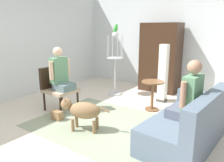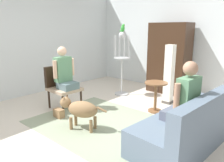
{
  "view_description": "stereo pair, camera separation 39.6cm",
  "coord_description": "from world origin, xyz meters",
  "px_view_note": "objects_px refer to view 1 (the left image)",
  "views": [
    {
      "loc": [
        2.25,
        -2.92,
        1.71
      ],
      "look_at": [
        0.02,
        0.22,
        0.77
      ],
      "focal_mm": 35.03,
      "sensor_mm": 36.0,
      "label": 1
    },
    {
      "loc": [
        2.56,
        -2.68,
        1.71
      ],
      "look_at": [
        0.02,
        0.22,
        0.77
      ],
      "focal_mm": 35.03,
      "sensor_mm": 36.0,
      "label": 2
    }
  ],
  "objects_px": {
    "armchair": "(56,85)",
    "parrot": "(116,28)",
    "round_end_table": "(152,92)",
    "bird_cage_stand": "(115,62)",
    "person_on_couch": "(189,96)",
    "person_on_armchair": "(60,73)",
    "column_lamp": "(163,74)",
    "armoire_cabinet": "(160,58)",
    "handbag": "(57,115)",
    "dog": "(82,110)",
    "couch": "(190,125)"
  },
  "relations": [
    {
      "from": "armchair",
      "to": "parrot",
      "type": "height_order",
      "value": "parrot"
    },
    {
      "from": "round_end_table",
      "to": "bird_cage_stand",
      "type": "bearing_deg",
      "value": 159.35
    },
    {
      "from": "person_on_couch",
      "to": "person_on_armchair",
      "type": "relative_size",
      "value": 1.0
    },
    {
      "from": "column_lamp",
      "to": "armoire_cabinet",
      "type": "xyz_separation_m",
      "value": [
        -0.44,
        0.84,
        0.25
      ]
    },
    {
      "from": "person_on_couch",
      "to": "person_on_armchair",
      "type": "xyz_separation_m",
      "value": [
        -2.56,
        -0.14,
        0.06
      ]
    },
    {
      "from": "person_on_armchair",
      "to": "person_on_couch",
      "type": "bearing_deg",
      "value": 3.03
    },
    {
      "from": "person_on_armchair",
      "to": "parrot",
      "type": "xyz_separation_m",
      "value": [
        0.27,
        1.6,
        0.88
      ]
    },
    {
      "from": "person_on_armchair",
      "to": "column_lamp",
      "type": "distance_m",
      "value": 2.33
    },
    {
      "from": "parrot",
      "to": "handbag",
      "type": "relative_size",
      "value": 0.88
    },
    {
      "from": "person_on_armchair",
      "to": "column_lamp",
      "type": "bearing_deg",
      "value": 50.08
    },
    {
      "from": "dog",
      "to": "column_lamp",
      "type": "distance_m",
      "value": 2.29
    },
    {
      "from": "round_end_table",
      "to": "column_lamp",
      "type": "bearing_deg",
      "value": 94.86
    },
    {
      "from": "armchair",
      "to": "handbag",
      "type": "relative_size",
      "value": 4.24
    },
    {
      "from": "person_on_armchair",
      "to": "round_end_table",
      "type": "relative_size",
      "value": 1.38
    },
    {
      "from": "couch",
      "to": "column_lamp",
      "type": "height_order",
      "value": "column_lamp"
    },
    {
      "from": "armchair",
      "to": "column_lamp",
      "type": "distance_m",
      "value": 2.42
    },
    {
      "from": "bird_cage_stand",
      "to": "handbag",
      "type": "xyz_separation_m",
      "value": [
        0.04,
        -2.0,
        -0.77
      ]
    },
    {
      "from": "person_on_armchair",
      "to": "handbag",
      "type": "height_order",
      "value": "person_on_armchair"
    },
    {
      "from": "person_on_armchair",
      "to": "dog",
      "type": "height_order",
      "value": "person_on_armchair"
    },
    {
      "from": "couch",
      "to": "round_end_table",
      "type": "xyz_separation_m",
      "value": [
        -1.06,
        0.95,
        0.1
      ]
    },
    {
      "from": "armchair",
      "to": "dog",
      "type": "relative_size",
      "value": 1.12
    },
    {
      "from": "handbag",
      "to": "person_on_couch",
      "type": "bearing_deg",
      "value": 13.16
    },
    {
      "from": "round_end_table",
      "to": "handbag",
      "type": "xyz_separation_m",
      "value": [
        -1.25,
        -1.51,
        -0.32
      ]
    },
    {
      "from": "column_lamp",
      "to": "handbag",
      "type": "relative_size",
      "value": 6.31
    },
    {
      "from": "parrot",
      "to": "person_on_couch",
      "type": "bearing_deg",
      "value": -32.68
    },
    {
      "from": "armoire_cabinet",
      "to": "column_lamp",
      "type": "bearing_deg",
      "value": -62.12
    },
    {
      "from": "round_end_table",
      "to": "bird_cage_stand",
      "type": "distance_m",
      "value": 1.45
    },
    {
      "from": "person_on_couch",
      "to": "parrot",
      "type": "distance_m",
      "value": 2.88
    },
    {
      "from": "column_lamp",
      "to": "armoire_cabinet",
      "type": "bearing_deg",
      "value": 117.88
    },
    {
      "from": "couch",
      "to": "armoire_cabinet",
      "type": "height_order",
      "value": "armoire_cabinet"
    },
    {
      "from": "parrot",
      "to": "armchair",
      "type": "bearing_deg",
      "value": -104.75
    },
    {
      "from": "person_on_armchair",
      "to": "bird_cage_stand",
      "type": "distance_m",
      "value": 1.62
    },
    {
      "from": "armchair",
      "to": "person_on_couch",
      "type": "bearing_deg",
      "value": 2.77
    },
    {
      "from": "bird_cage_stand",
      "to": "armchair",
      "type": "bearing_deg",
      "value": -104.05
    },
    {
      "from": "person_on_armchair",
      "to": "parrot",
      "type": "relative_size",
      "value": 4.64
    },
    {
      "from": "round_end_table",
      "to": "person_on_couch",
      "type": "bearing_deg",
      "value": -43.97
    },
    {
      "from": "couch",
      "to": "parrot",
      "type": "height_order",
      "value": "parrot"
    },
    {
      "from": "round_end_table",
      "to": "handbag",
      "type": "distance_m",
      "value": 1.99
    },
    {
      "from": "person_on_armchair",
      "to": "armoire_cabinet",
      "type": "xyz_separation_m",
      "value": [
        1.04,
        2.62,
        0.1
      ]
    },
    {
      "from": "armchair",
      "to": "person_on_armchair",
      "type": "xyz_separation_m",
      "value": [
        0.15,
        -0.0,
        0.29
      ]
    },
    {
      "from": "person_on_couch",
      "to": "handbag",
      "type": "bearing_deg",
      "value": -166.84
    },
    {
      "from": "person_on_couch",
      "to": "handbag",
      "type": "relative_size",
      "value": 4.09
    },
    {
      "from": "round_end_table",
      "to": "column_lamp",
      "type": "height_order",
      "value": "column_lamp"
    },
    {
      "from": "person_on_couch",
      "to": "armoire_cabinet",
      "type": "height_order",
      "value": "armoire_cabinet"
    },
    {
      "from": "person_on_armchair",
      "to": "armoire_cabinet",
      "type": "distance_m",
      "value": 2.82
    },
    {
      "from": "armoire_cabinet",
      "to": "armchair",
      "type": "bearing_deg",
      "value": -114.49
    },
    {
      "from": "round_end_table",
      "to": "parrot",
      "type": "height_order",
      "value": "parrot"
    },
    {
      "from": "handbag",
      "to": "bird_cage_stand",
      "type": "bearing_deg",
      "value": 91.22
    },
    {
      "from": "armchair",
      "to": "person_on_couch",
      "type": "xyz_separation_m",
      "value": [
        2.71,
        0.13,
        0.23
      ]
    },
    {
      "from": "person_on_armchair",
      "to": "armoire_cabinet",
      "type": "bearing_deg",
      "value": 68.26
    }
  ]
}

